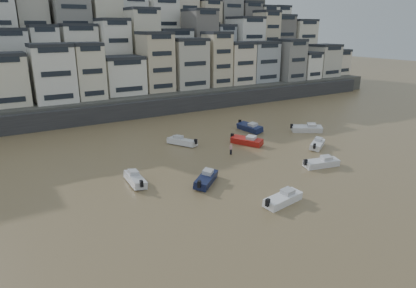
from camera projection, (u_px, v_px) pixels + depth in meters
harbor_wall at (131, 110)px, 78.63m from camera, size 140.00×3.00×3.50m
hillside at (97, 47)px, 110.05m from camera, size 141.04×66.00×50.00m
boat_g at (307, 128)px, 68.51m from camera, size 6.09×4.96×1.64m
boat_h at (182, 140)px, 61.08m from camera, size 4.30×5.83×1.54m
boat_c at (206, 178)px, 45.90m from camera, size 5.43×5.10×1.53m
boat_d at (317, 143)px, 59.69m from camera, size 5.44×4.33×1.45m
boat_i at (250, 127)px, 69.25m from camera, size 2.38×6.27×1.68m
boat_f at (135, 178)px, 45.91m from camera, size 2.11×5.53×1.48m
boat_e at (247, 140)px, 61.26m from camera, size 4.28×6.07×1.59m
boat_a at (283, 197)px, 40.64m from camera, size 5.73×2.69×1.50m
boat_b at (322, 162)px, 51.45m from camera, size 5.79×2.93×1.51m
person_pink at (231, 149)px, 56.45m from camera, size 0.44×0.44×1.74m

